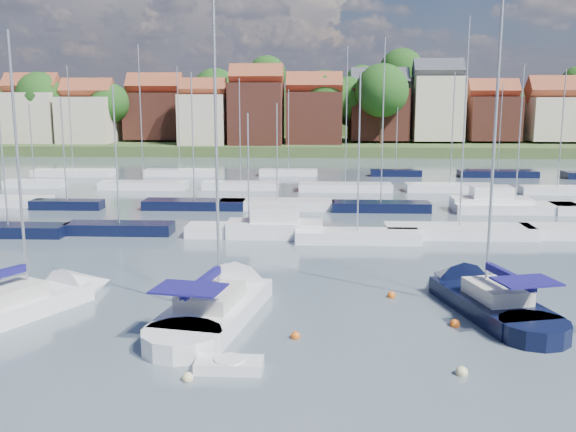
{
  "coord_description": "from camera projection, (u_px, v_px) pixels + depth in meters",
  "views": [
    {
      "loc": [
        -2.16,
        -26.09,
        10.18
      ],
      "look_at": [
        -4.08,
        14.0,
        2.7
      ],
      "focal_mm": 40.0,
      "sensor_mm": 36.0,
      "label": 1
    }
  ],
  "objects": [
    {
      "name": "sailboat_left",
      "position": [
        40.0,
        300.0,
        31.39
      ],
      "size": [
        7.27,
        10.55,
        14.26
      ],
      "rotation": [
        0.0,
        0.0,
        1.09
      ],
      "color": "white",
      "rests_on": "ground"
    },
    {
      "name": "far_shore_town",
      "position": [
        337.0,
        120.0,
        156.7
      ],
      "size": [
        212.46,
        90.0,
        22.27
      ],
      "color": "#3C4E27",
      "rests_on": "ground"
    },
    {
      "name": "buoy_e",
      "position": [
        391.0,
        297.0,
        33.03
      ],
      "size": [
        0.43,
        0.43,
        0.43
      ],
      "primitive_type": "sphere",
      "color": "#D85914",
      "rests_on": "ground"
    },
    {
      "name": "ground",
      "position": [
        339.0,
        196.0,
        66.66
      ],
      "size": [
        260.0,
        260.0,
        0.0
      ],
      "primitive_type": "plane",
      "color": "#485561",
      "rests_on": "ground"
    },
    {
      "name": "buoy_d",
      "position": [
        462.0,
        375.0,
        23.84
      ],
      "size": [
        0.47,
        0.47,
        0.47
      ],
      "primitive_type": "sphere",
      "color": "beige",
      "rests_on": "ground"
    },
    {
      "name": "tender",
      "position": [
        229.0,
        365.0,
        24.18
      ],
      "size": [
        2.56,
        1.2,
        0.55
      ],
      "rotation": [
        0.0,
        0.0,
        -0.01
      ],
      "color": "white",
      "rests_on": "ground"
    },
    {
      "name": "buoy_c",
      "position": [
        295.0,
        338.0,
        27.44
      ],
      "size": [
        0.42,
        0.42,
        0.42
      ],
      "primitive_type": "sphere",
      "color": "#D85914",
      "rests_on": "ground"
    },
    {
      "name": "marina_field",
      "position": [
        360.0,
        200.0,
        61.72
      ],
      "size": [
        79.62,
        41.41,
        15.93
      ],
      "color": "white",
      "rests_on": "ground"
    },
    {
      "name": "sailboat_centre",
      "position": [
        227.0,
        300.0,
        31.55
      ],
      "size": [
        5.64,
        13.11,
        17.21
      ],
      "rotation": [
        0.0,
        0.0,
        1.39
      ],
      "color": "white",
      "rests_on": "ground"
    },
    {
      "name": "buoy_b",
      "position": [
        188.0,
        380.0,
        23.37
      ],
      "size": [
        0.43,
        0.43,
        0.43
      ],
      "primitive_type": "sphere",
      "color": "beige",
      "rests_on": "ground"
    },
    {
      "name": "buoy_g",
      "position": [
        455.0,
        326.0,
        28.88
      ],
      "size": [
        0.45,
        0.45,
        0.45
      ],
      "primitive_type": "sphere",
      "color": "#D85914",
      "rests_on": "ground"
    },
    {
      "name": "sailboat_navy",
      "position": [
        476.0,
        297.0,
        32.01
      ],
      "size": [
        5.84,
        11.85,
        15.87
      ],
      "rotation": [
        0.0,
        0.0,
        1.83
      ],
      "color": "black",
      "rests_on": "ground"
    }
  ]
}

